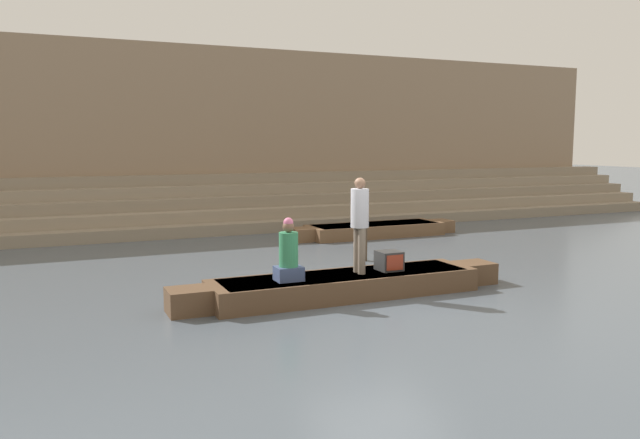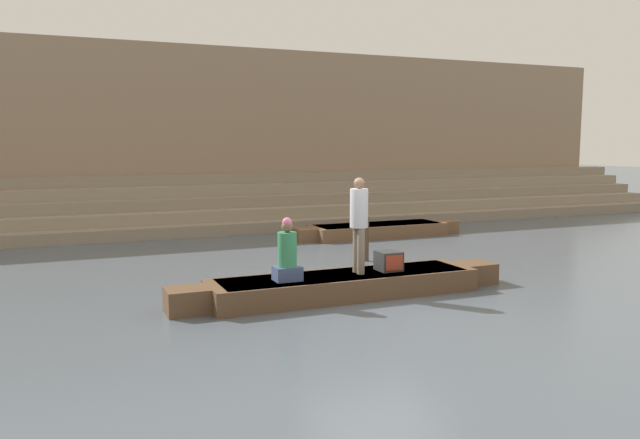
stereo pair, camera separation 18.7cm
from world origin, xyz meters
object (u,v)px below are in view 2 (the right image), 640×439
tv_set (389,261)px  mooring_post (365,239)px  person_rowing (287,255)px  moored_boat_shore (378,230)px  rowboat_main (345,285)px  person_standing (359,218)px

tv_set → mooring_post: mooring_post is taller
person_rowing → mooring_post: bearing=54.8°
tv_set → moored_boat_shore: tv_set is taller
tv_set → mooring_post: (1.05, 3.06, -0.07)m
rowboat_main → person_standing: 1.28m
person_standing → tv_set: person_standing is taller
person_standing → moored_boat_shore: 7.72m
person_rowing → moored_boat_shore: 8.55m
rowboat_main → mooring_post: size_ratio=6.11×
rowboat_main → person_rowing: 1.35m
person_standing → mooring_post: size_ratio=1.67×
person_rowing → mooring_post: size_ratio=1.05×
person_rowing → tv_set: size_ratio=2.54×
tv_set → moored_boat_shore: size_ratio=0.08×
person_standing → mooring_post: bearing=50.0°
person_rowing → moored_boat_shore: person_rowing is taller
rowboat_main → tv_set: size_ratio=14.84×
rowboat_main → tv_set: bearing=-2.8°
tv_set → moored_boat_shore: bearing=63.1°
mooring_post → tv_set: bearing=-108.9°
tv_set → mooring_post: 3.24m
mooring_post → person_rowing: bearing=-135.1°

